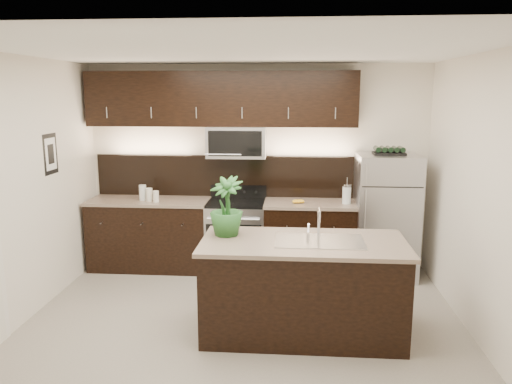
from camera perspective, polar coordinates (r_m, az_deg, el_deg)
ground at (r=5.21m, az=-1.60°, el=-15.25°), size 4.50×4.50×0.00m
room_walls at (r=4.68m, az=-3.12°, el=3.51°), size 4.52×4.02×2.71m
counter_run at (r=6.66m, az=-4.00°, el=-4.95°), size 3.51×0.65×0.94m
upper_fixtures at (r=6.54m, az=-3.79°, el=9.60°), size 3.49×0.40×1.66m
island at (r=4.95m, az=5.36°, el=-10.78°), size 1.96×0.96×0.94m
sink_faucet at (r=4.80m, az=7.26°, el=-5.39°), size 0.84×0.50×0.28m
refrigerator at (r=6.56m, az=14.60°, el=-2.69°), size 0.76×0.68×1.57m
wine_rack at (r=6.41m, az=14.97°, el=4.54°), size 0.39×0.24×0.09m
plant at (r=4.90m, az=-3.41°, el=-1.65°), size 0.42×0.42×0.58m
canisters at (r=6.65m, az=-12.28°, el=-0.23°), size 0.29×0.18×0.20m
french_press at (r=6.44m, az=10.32°, el=-0.25°), size 0.11×0.11×0.33m
bananas at (r=6.39m, az=4.43°, el=-1.07°), size 0.19×0.16×0.05m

